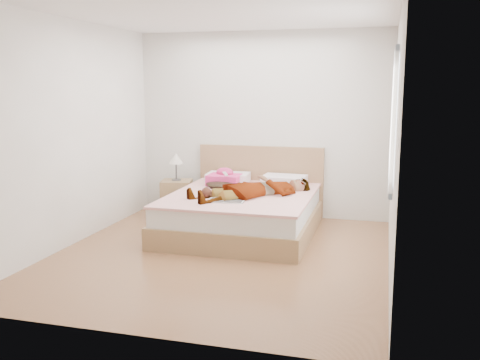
{
  "coord_description": "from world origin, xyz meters",
  "views": [
    {
      "loc": [
        1.71,
        -5.39,
        1.84
      ],
      "look_at": [
        0.0,
        0.85,
        0.7
      ],
      "focal_mm": 40.0,
      "sensor_mm": 36.0,
      "label": 1
    }
  ],
  "objects_px": {
    "woman": "(255,186)",
    "towel": "(224,178)",
    "phone": "(225,174)",
    "bed": "(244,210)",
    "magazine": "(226,200)",
    "nightstand": "(177,195)",
    "coffee_mug": "(232,193)",
    "plush_toy": "(206,192)"
  },
  "relations": [
    {
      "from": "towel",
      "to": "coffee_mug",
      "type": "distance_m",
      "value": 0.81
    },
    {
      "from": "magazine",
      "to": "woman",
      "type": "bearing_deg",
      "value": 60.82
    },
    {
      "from": "phone",
      "to": "towel",
      "type": "height_order",
      "value": "towel"
    },
    {
      "from": "magazine",
      "to": "nightstand",
      "type": "bearing_deg",
      "value": 133.84
    },
    {
      "from": "plush_toy",
      "to": "nightstand",
      "type": "bearing_deg",
      "value": 128.57
    },
    {
      "from": "bed",
      "to": "towel",
      "type": "bearing_deg",
      "value": 131.52
    },
    {
      "from": "towel",
      "to": "coffee_mug",
      "type": "bearing_deg",
      "value": -66.45
    },
    {
      "from": "bed",
      "to": "woman",
      "type": "bearing_deg",
      "value": -36.92
    },
    {
      "from": "plush_toy",
      "to": "magazine",
      "type": "bearing_deg",
      "value": -25.13
    },
    {
      "from": "phone",
      "to": "nightstand",
      "type": "relative_size",
      "value": 0.11
    },
    {
      "from": "bed",
      "to": "coffee_mug",
      "type": "bearing_deg",
      "value": -103.97
    },
    {
      "from": "woman",
      "to": "towel",
      "type": "relative_size",
      "value": 3.87
    },
    {
      "from": "nightstand",
      "to": "plush_toy",
      "type": "bearing_deg",
      "value": -51.43
    },
    {
      "from": "bed",
      "to": "nightstand",
      "type": "bearing_deg",
      "value": 153.55
    },
    {
      "from": "towel",
      "to": "magazine",
      "type": "bearing_deg",
      "value": -71.75
    },
    {
      "from": "woman",
      "to": "towel",
      "type": "height_order",
      "value": "woman"
    },
    {
      "from": "coffee_mug",
      "to": "nightstand",
      "type": "xyz_separation_m",
      "value": [
        -1.08,
        0.87,
        -0.26
      ]
    },
    {
      "from": "phone",
      "to": "towel",
      "type": "relative_size",
      "value": 0.22
    },
    {
      "from": "plush_toy",
      "to": "nightstand",
      "type": "relative_size",
      "value": 0.26
    },
    {
      "from": "towel",
      "to": "woman",
      "type": "bearing_deg",
      "value": -45.4
    },
    {
      "from": "magazine",
      "to": "plush_toy",
      "type": "height_order",
      "value": "plush_toy"
    },
    {
      "from": "coffee_mug",
      "to": "plush_toy",
      "type": "distance_m",
      "value": 0.31
    },
    {
      "from": "towel",
      "to": "nightstand",
      "type": "bearing_deg",
      "value": 170.61
    },
    {
      "from": "bed",
      "to": "coffee_mug",
      "type": "xyz_separation_m",
      "value": [
        -0.07,
        -0.29,
        0.28
      ]
    },
    {
      "from": "bed",
      "to": "towel",
      "type": "relative_size",
      "value": 4.8
    },
    {
      "from": "bed",
      "to": "nightstand",
      "type": "distance_m",
      "value": 1.29
    },
    {
      "from": "woman",
      "to": "magazine",
      "type": "xyz_separation_m",
      "value": [
        -0.24,
        -0.43,
        -0.11
      ]
    },
    {
      "from": "coffee_mug",
      "to": "nightstand",
      "type": "relative_size",
      "value": 0.13
    },
    {
      "from": "bed",
      "to": "coffee_mug",
      "type": "relative_size",
      "value": 17.11
    },
    {
      "from": "phone",
      "to": "towel",
      "type": "distance_m",
      "value": 0.21
    },
    {
      "from": "nightstand",
      "to": "magazine",
      "type": "bearing_deg",
      "value": -46.16
    },
    {
      "from": "phone",
      "to": "magazine",
      "type": "distance_m",
      "value": 0.88
    },
    {
      "from": "phone",
      "to": "bed",
      "type": "height_order",
      "value": "bed"
    },
    {
      "from": "woman",
      "to": "plush_toy",
      "type": "relative_size",
      "value": 7.27
    },
    {
      "from": "bed",
      "to": "magazine",
      "type": "xyz_separation_m",
      "value": [
        -0.06,
        -0.56,
        0.24
      ]
    },
    {
      "from": "towel",
      "to": "nightstand",
      "type": "distance_m",
      "value": 0.82
    },
    {
      "from": "coffee_mug",
      "to": "phone",
      "type": "bearing_deg",
      "value": 114.16
    },
    {
      "from": "coffee_mug",
      "to": "nightstand",
      "type": "distance_m",
      "value": 1.41
    },
    {
      "from": "nightstand",
      "to": "woman",
      "type": "bearing_deg",
      "value": -27.96
    },
    {
      "from": "towel",
      "to": "phone",
      "type": "bearing_deg",
      "value": -68.43
    },
    {
      "from": "towel",
      "to": "plush_toy",
      "type": "bearing_deg",
      "value": -87.51
    },
    {
      "from": "magazine",
      "to": "nightstand",
      "type": "distance_m",
      "value": 1.58
    }
  ]
}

